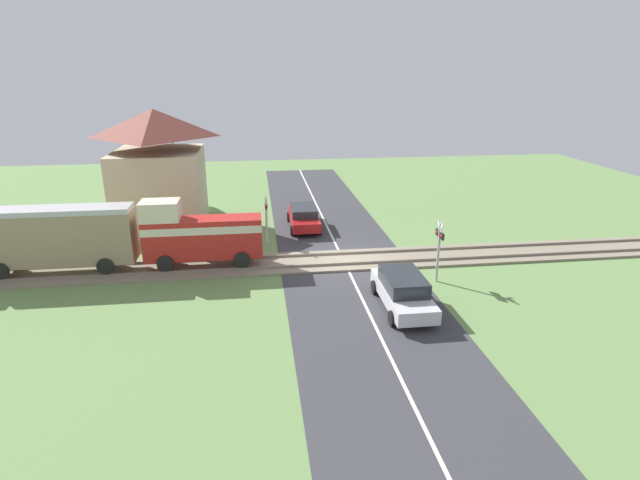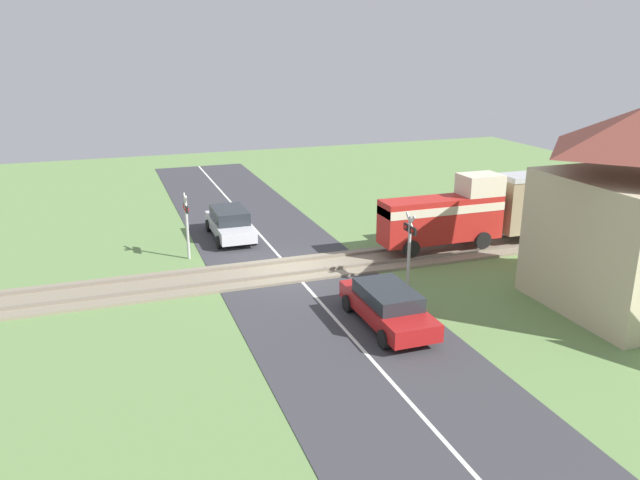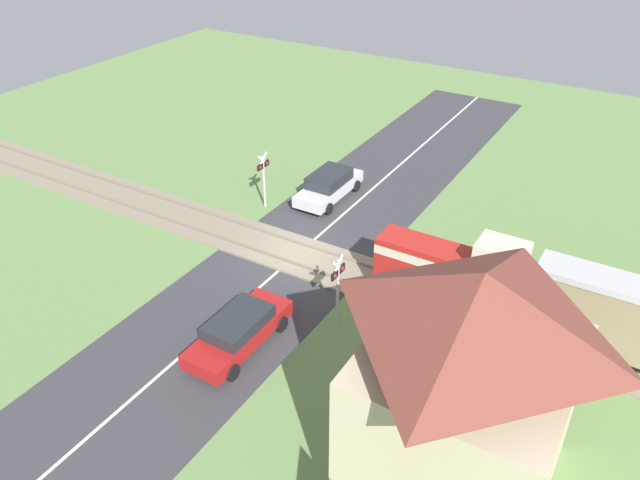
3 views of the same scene
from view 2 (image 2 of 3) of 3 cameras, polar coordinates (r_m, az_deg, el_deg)
The scene contains 10 objects.
ground_plane at distance 25.43m, azimuth -2.57°, elevation -2.85°, with size 60.00×60.00×0.00m, color #66894C.
road_surface at distance 25.42m, azimuth -2.57°, elevation -2.83°, with size 48.00×6.40×0.02m.
track_bed at distance 25.40m, azimuth -2.57°, elevation -2.71°, with size 2.80×48.00×0.24m.
train at distance 31.93m, azimuth 22.87°, elevation 3.55°, with size 1.58×20.32×3.18m.
car_near_crossing at distance 29.77m, azimuth -8.24°, elevation 1.57°, with size 4.37×1.80×1.44m.
car_far_side at distance 20.52m, azimuth 6.17°, elevation -5.95°, with size 4.46×1.80×1.32m.
crossing_signal_west_approach at distance 26.90m, azimuth -12.11°, elevation 2.03°, with size 0.90×0.18×2.85m.
crossing_signal_east_approach at distance 23.59m, azimuth 8.19°, elevation 0.06°, with size 0.90×0.18×2.85m.
station_building at distance 23.49m, azimuth 26.81°, elevation 2.27°, with size 5.77×5.30×7.01m.
pedestrian_by_station at distance 27.62m, azimuth 21.43°, elevation -0.71°, with size 0.42×0.42×1.71m.
Camera 2 is at (22.82, -6.87, 8.85)m, focal length 35.00 mm.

